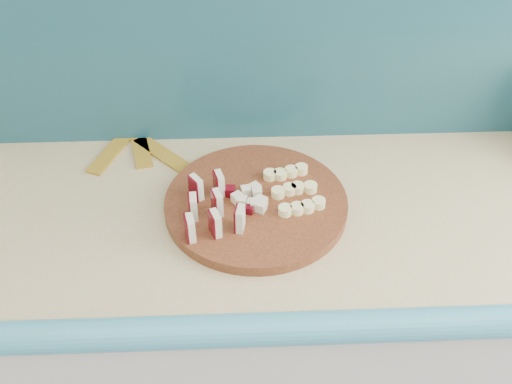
{
  "coord_description": "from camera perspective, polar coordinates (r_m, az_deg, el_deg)",
  "views": [
    {
      "loc": [
        -0.13,
        0.61,
        1.74
      ],
      "look_at": [
        -0.09,
        1.52,
        0.95
      ],
      "focal_mm": 40.0,
      "sensor_mm": 36.0,
      "label": 1
    }
  ],
  "objects": [
    {
      "name": "cutting_board",
      "position": [
        1.22,
        -0.0,
        -1.14
      ],
      "size": [
        0.47,
        0.47,
        0.02
      ],
      "primitive_type": "cylinder",
      "rotation": [
        0.0,
        0.0,
        0.22
      ],
      "color": "#451F0E",
      "rests_on": "kitchen_counter"
    },
    {
      "name": "backsplash",
      "position": [
        1.33,
        8.03,
        14.71
      ],
      "size": [
        2.2,
        0.02,
        0.5
      ],
      "primitive_type": "cube",
      "color": "teal",
      "rests_on": "kitchen_counter"
    },
    {
      "name": "apple_wedges",
      "position": [
        1.16,
        -4.64,
        -1.49
      ],
      "size": [
        0.12,
        0.17,
        0.05
      ],
      "color": "beige",
      "rests_on": "cutting_board"
    },
    {
      "name": "banana_peel",
      "position": [
        1.41,
        -11.74,
        4.11
      ],
      "size": [
        0.25,
        0.2,
        0.01
      ],
      "rotation": [
        0.0,
        0.0,
        0.07
      ],
      "color": "gold",
      "rests_on": "kitchen_counter"
    },
    {
      "name": "banana_slices",
      "position": [
        1.23,
        3.79,
        0.27
      ],
      "size": [
        0.12,
        0.16,
        0.02
      ],
      "color": "#FDF19B",
      "rests_on": "cutting_board"
    },
    {
      "name": "apple_chunks",
      "position": [
        1.2,
        -1.16,
        -0.57
      ],
      "size": [
        0.06,
        0.06,
        0.02
      ],
      "color": "#F9E9C7",
      "rests_on": "cutting_board"
    },
    {
      "name": "kitchen_counter",
      "position": [
        1.58,
        7.2,
        -14.0
      ],
      "size": [
        2.2,
        0.63,
        0.91
      ],
      "color": "silver",
      "rests_on": "ground"
    }
  ]
}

